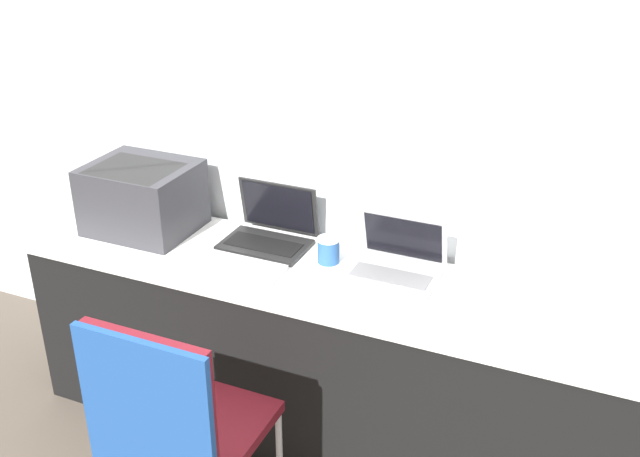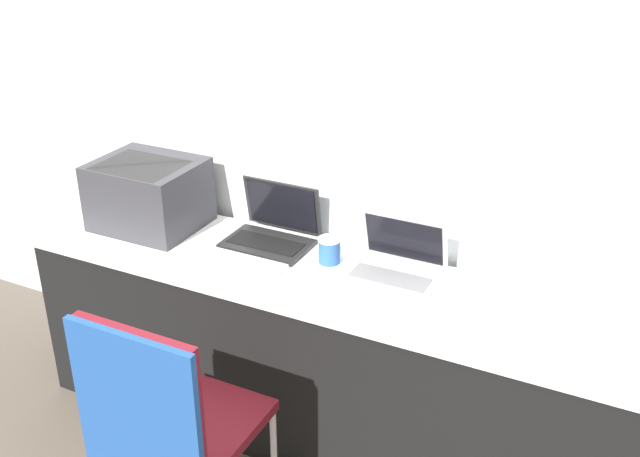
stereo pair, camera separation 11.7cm
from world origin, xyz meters
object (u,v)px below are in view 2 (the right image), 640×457
laptop_left (273,230)px  chair (163,417)px  laptop_right (396,264)px  printer (148,192)px  coffee_cup (329,250)px  external_keyboard (233,266)px

laptop_left → chair: laptop_left is taller
laptop_left → laptop_right: (0.55, -0.04, -0.00)m
printer → chair: printer is taller
laptop_right → coffee_cup: (-0.27, -0.02, 0.00)m
printer → laptop_left: bearing=10.1°
laptop_left → coffee_cup: laptop_left is taller
printer → external_keyboard: 0.57m
laptop_left → external_keyboard: (-0.03, -0.27, -0.04)m
external_keyboard → chair: size_ratio=0.41×
laptop_left → chair: bearing=-82.2°
coffee_cup → chair: bearing=-100.1°
laptop_left → laptop_right: size_ratio=1.03×
laptop_left → chair: (0.13, -0.94, -0.22)m
laptop_right → chair: (-0.43, -0.89, -0.21)m
laptop_right → external_keyboard: size_ratio=0.86×
printer → coffee_cup: printer is taller
printer → chair: 1.12m
external_keyboard → chair: chair is taller
external_keyboard → chair: 0.71m
printer → laptop_left: printer is taller
printer → chair: size_ratio=0.45×
chair → laptop_left: bearing=97.8°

